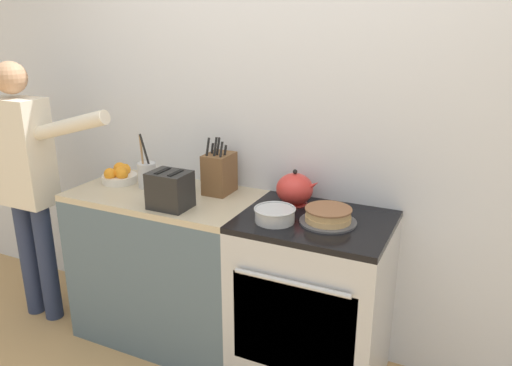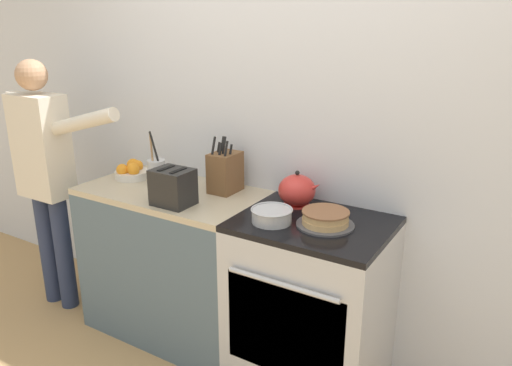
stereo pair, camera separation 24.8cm
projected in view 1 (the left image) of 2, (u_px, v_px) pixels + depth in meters
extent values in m
cube|color=silver|center=(291.00, 124.00, 2.68)|extent=(8.00, 0.04, 2.60)
cube|color=#4C6070|center=(169.00, 268.00, 2.94)|extent=(1.05, 0.58, 0.87)
cube|color=#BCAD8E|center=(164.00, 196.00, 2.80)|extent=(1.05, 0.58, 0.03)
cube|color=#B7BABF|center=(312.00, 303.00, 2.57)|extent=(0.74, 0.58, 0.88)
cube|color=black|center=(292.00, 329.00, 2.32)|extent=(0.60, 0.01, 0.48)
cylinder|color=#B7BABF|center=(291.00, 283.00, 2.22)|extent=(0.55, 0.02, 0.02)
cube|color=black|center=(315.00, 222.00, 2.43)|extent=(0.74, 0.58, 0.03)
cylinder|color=#4C4C51|center=(328.00, 222.00, 2.38)|extent=(0.27, 0.27, 0.01)
cylinder|color=tan|center=(328.00, 218.00, 2.37)|extent=(0.22, 0.22, 0.03)
cylinder|color=tan|center=(328.00, 213.00, 2.37)|extent=(0.21, 0.21, 0.03)
cylinder|color=brown|center=(329.00, 209.00, 2.36)|extent=(0.22, 0.22, 0.01)
cylinder|color=red|center=(294.00, 203.00, 2.63)|extent=(0.14, 0.14, 0.01)
ellipsoid|color=red|center=(295.00, 189.00, 2.60)|extent=(0.19, 0.19, 0.17)
cone|color=red|center=(312.00, 186.00, 2.56)|extent=(0.10, 0.04, 0.09)
sphere|color=black|center=(295.00, 172.00, 2.57)|extent=(0.02, 0.02, 0.02)
cylinder|color=#B7BABF|center=(275.00, 215.00, 2.39)|extent=(0.19, 0.19, 0.06)
torus|color=#B7BABF|center=(275.00, 209.00, 2.38)|extent=(0.20, 0.20, 0.01)
cube|color=brown|center=(219.00, 173.00, 2.76)|extent=(0.14, 0.18, 0.22)
cylinder|color=black|center=(208.00, 147.00, 2.69)|extent=(0.01, 0.04, 0.10)
cylinder|color=black|center=(215.00, 150.00, 2.68)|extent=(0.01, 0.03, 0.07)
cylinder|color=black|center=(221.00, 149.00, 2.66)|extent=(0.01, 0.04, 0.08)
cylinder|color=black|center=(212.00, 148.00, 2.74)|extent=(0.01, 0.03, 0.06)
cylinder|color=black|center=(218.00, 146.00, 2.71)|extent=(0.01, 0.04, 0.09)
cylinder|color=black|center=(225.00, 150.00, 2.70)|extent=(0.01, 0.03, 0.06)
cylinder|color=black|center=(216.00, 145.00, 2.76)|extent=(0.01, 0.04, 0.08)
cylinder|color=#B7BABF|center=(147.00, 175.00, 2.87)|extent=(0.10, 0.10, 0.14)
cylinder|color=black|center=(147.00, 157.00, 2.81)|extent=(0.05, 0.06, 0.27)
cylinder|color=#A37A51|center=(142.00, 158.00, 2.82)|extent=(0.04, 0.03, 0.26)
cylinder|color=silver|center=(120.00, 179.00, 2.97)|extent=(0.21, 0.21, 0.05)
sphere|color=orange|center=(125.00, 170.00, 2.99)|extent=(0.07, 0.07, 0.07)
sphere|color=orange|center=(110.00, 174.00, 2.91)|extent=(0.07, 0.07, 0.07)
sphere|color=orange|center=(120.00, 169.00, 3.01)|extent=(0.08, 0.08, 0.08)
sphere|color=orange|center=(122.00, 174.00, 2.91)|extent=(0.07, 0.07, 0.07)
sphere|color=orange|center=(121.00, 173.00, 2.92)|extent=(0.08, 0.08, 0.08)
cube|color=black|center=(170.00, 190.00, 2.55)|extent=(0.20, 0.17, 0.19)
cube|color=black|center=(162.00, 171.00, 2.53)|extent=(0.02, 0.12, 0.00)
cube|color=black|center=(176.00, 173.00, 2.50)|extent=(0.02, 0.12, 0.00)
cube|color=black|center=(152.00, 180.00, 2.58)|extent=(0.02, 0.02, 0.01)
cylinder|color=#283351|center=(29.00, 258.00, 3.18)|extent=(0.11, 0.11, 0.77)
cylinder|color=#283351|center=(47.00, 263.00, 3.12)|extent=(0.11, 0.11, 0.77)
cube|color=beige|center=(22.00, 152.00, 2.93)|extent=(0.34, 0.20, 0.64)
cylinder|color=beige|center=(69.00, 126.00, 2.71)|extent=(0.54, 0.08, 0.22)
sphere|color=tan|center=(10.00, 78.00, 2.79)|extent=(0.18, 0.18, 0.18)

